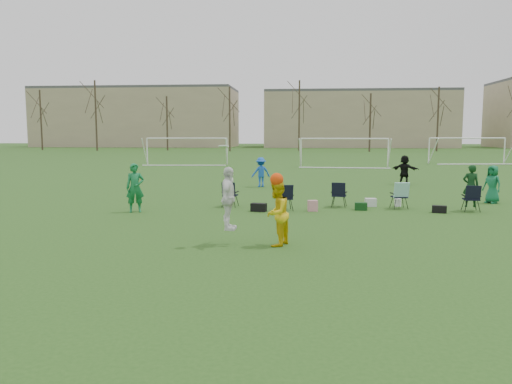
# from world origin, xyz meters

# --- Properties ---
(ground) EXTENTS (260.00, 260.00, 0.00)m
(ground) POSITION_xyz_m (0.00, 0.00, 0.00)
(ground) COLOR #254E18
(ground) RESTS_ON ground
(fielder_green_near) EXTENTS (0.75, 0.62, 1.77)m
(fielder_green_near) POSITION_xyz_m (-5.58, 6.55, 0.89)
(fielder_green_near) COLOR #136C37
(fielder_green_near) RESTS_ON ground
(fielder_blue) EXTENTS (1.17, 0.95, 1.57)m
(fielder_blue) POSITION_xyz_m (-1.75, 15.51, 0.79)
(fielder_blue) COLOR blue
(fielder_blue) RESTS_ON ground
(fielder_green_far) EXTENTS (0.85, 0.90, 1.55)m
(fielder_green_far) POSITION_xyz_m (8.16, 10.13, 0.78)
(fielder_green_far) COLOR #12673F
(fielder_green_far) RESTS_ON ground
(fielder_black) EXTENTS (1.54, 1.23, 1.64)m
(fielder_black) POSITION_xyz_m (6.12, 17.43, 0.82)
(fielder_black) COLOR black
(fielder_black) RESTS_ON ground
(center_contest) EXTENTS (1.89, 0.98, 2.55)m
(center_contest) POSITION_xyz_m (-0.72, 1.56, 1.00)
(center_contest) COLOR white
(center_contest) RESTS_ON ground
(sideline_setup) EXTENTS (9.60, 2.10, 1.70)m
(sideline_setup) POSITION_xyz_m (2.67, 8.03, 0.51)
(sideline_setup) COLOR black
(sideline_setup) RESTS_ON ground
(goal_left) EXTENTS (7.39, 0.76, 2.46)m
(goal_left) POSITION_xyz_m (-10.00, 34.00, 1.92)
(goal_left) COLOR white
(goal_left) RESTS_ON ground
(goal_mid) EXTENTS (7.40, 0.63, 2.46)m
(goal_mid) POSITION_xyz_m (4.00, 32.00, 1.92)
(goal_mid) COLOR white
(goal_mid) RESTS_ON ground
(goal_right) EXTENTS (7.35, 1.14, 2.46)m
(goal_right) POSITION_xyz_m (16.00, 38.00, 1.92)
(goal_right) COLOR white
(goal_right) RESTS_ON ground
(tree_line) EXTENTS (110.28, 3.28, 11.40)m
(tree_line) POSITION_xyz_m (0.24, 69.85, 5.09)
(tree_line) COLOR #382B21
(tree_line) RESTS_ON ground
(building_row) EXTENTS (126.00, 16.00, 13.00)m
(building_row) POSITION_xyz_m (6.73, 96.00, 5.99)
(building_row) COLOR tan
(building_row) RESTS_ON ground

